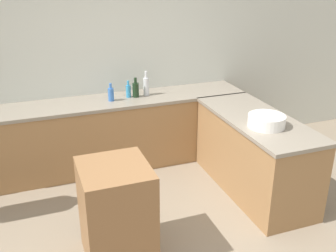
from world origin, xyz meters
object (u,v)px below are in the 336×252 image
object	(u,v)px
dish_soap_bottle	(128,91)
water_bottle_blue	(111,94)
island_table	(117,213)
vinegar_bottle_clear	(146,86)
wine_bottle_dark	(136,89)
mixing_bowl	(267,121)

from	to	relation	value
dish_soap_bottle	water_bottle_blue	world-z (taller)	water_bottle_blue
island_table	vinegar_bottle_clear	world-z (taller)	vinegar_bottle_clear
wine_bottle_dark	dish_soap_bottle	bearing A→B (deg)	164.06
wine_bottle_dark	vinegar_bottle_clear	bearing A→B (deg)	11.04
island_table	mixing_bowl	xyz separation A→B (m)	(1.66, 0.33, 0.50)
island_table	dish_soap_bottle	bearing A→B (deg)	71.39
wine_bottle_dark	mixing_bowl	bearing A→B (deg)	-54.80
island_table	dish_soap_bottle	world-z (taller)	dish_soap_bottle
wine_bottle_dark	island_table	bearing A→B (deg)	-111.43
island_table	wine_bottle_dark	size ratio (longest dim) A/B	3.61
island_table	vinegar_bottle_clear	distance (m)	2.01
island_table	dish_soap_bottle	distance (m)	1.91
wine_bottle_dark	dish_soap_bottle	xyz separation A→B (m)	(-0.09, 0.03, -0.01)
mixing_bowl	island_table	bearing A→B (deg)	-168.90
island_table	water_bottle_blue	bearing A→B (deg)	78.13
dish_soap_bottle	vinegar_bottle_clear	size ratio (longest dim) A/B	0.68
dish_soap_bottle	water_bottle_blue	distance (m)	0.24
wine_bottle_dark	water_bottle_blue	bearing A→B (deg)	-173.06
mixing_bowl	dish_soap_bottle	distance (m)	1.78
island_table	vinegar_bottle_clear	xyz separation A→B (m)	(0.82, 1.75, 0.56)
mixing_bowl	dish_soap_bottle	size ratio (longest dim) A/B	1.79
island_table	water_bottle_blue	size ratio (longest dim) A/B	4.08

